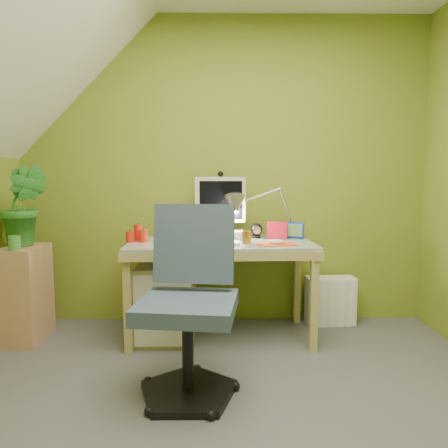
{
  "coord_description": "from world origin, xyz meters",
  "views": [
    {
      "loc": [
        -0.03,
        -1.68,
        1.15
      ],
      "look_at": [
        0.0,
        1.0,
        0.85
      ],
      "focal_mm": 33.0,
      "sensor_mm": 36.0,
      "label": 1
    }
  ],
  "objects_px": {
    "potted_plant": "(24,205)",
    "monitor": "(221,204)",
    "radiator": "(330,301)",
    "task_chair": "(187,303)",
    "desk_lamp": "(280,202)",
    "desk": "(221,289)",
    "side_ledge": "(25,294)"
  },
  "relations": [
    {
      "from": "potted_plant",
      "to": "monitor",
      "type": "bearing_deg",
      "value": 8.31
    },
    {
      "from": "potted_plant",
      "to": "radiator",
      "type": "bearing_deg",
      "value": 6.4
    },
    {
      "from": "task_chair",
      "to": "desk_lamp",
      "type": "bearing_deg",
      "value": 65.54
    },
    {
      "from": "desk",
      "to": "task_chair",
      "type": "height_order",
      "value": "task_chair"
    },
    {
      "from": "radiator",
      "to": "desk_lamp",
      "type": "bearing_deg",
      "value": -176.21
    },
    {
      "from": "desk_lamp",
      "to": "potted_plant",
      "type": "distance_m",
      "value": 1.84
    },
    {
      "from": "desk_lamp",
      "to": "task_chair",
      "type": "bearing_deg",
      "value": -108.28
    },
    {
      "from": "desk_lamp",
      "to": "side_ledge",
      "type": "height_order",
      "value": "desk_lamp"
    },
    {
      "from": "desk",
      "to": "potted_plant",
      "type": "height_order",
      "value": "potted_plant"
    },
    {
      "from": "side_ledge",
      "to": "potted_plant",
      "type": "xyz_separation_m",
      "value": [
        0.0,
        0.05,
        0.62
      ]
    },
    {
      "from": "side_ledge",
      "to": "radiator",
      "type": "bearing_deg",
      "value": 7.66
    },
    {
      "from": "task_chair",
      "to": "side_ledge",
      "type": "bearing_deg",
      "value": 154.55
    },
    {
      "from": "desk",
      "to": "monitor",
      "type": "bearing_deg",
      "value": 88.31
    },
    {
      "from": "task_chair",
      "to": "radiator",
      "type": "distance_m",
      "value": 1.53
    },
    {
      "from": "desk",
      "to": "side_ledge",
      "type": "bearing_deg",
      "value": -178.72
    },
    {
      "from": "monitor",
      "to": "side_ledge",
      "type": "height_order",
      "value": "monitor"
    },
    {
      "from": "desk",
      "to": "monitor",
      "type": "relative_size",
      "value": 2.57
    },
    {
      "from": "side_ledge",
      "to": "task_chair",
      "type": "relative_size",
      "value": 0.67
    },
    {
      "from": "desk_lamp",
      "to": "task_chair",
      "type": "distance_m",
      "value": 1.29
    },
    {
      "from": "monitor",
      "to": "desk_lamp",
      "type": "height_order",
      "value": "desk_lamp"
    },
    {
      "from": "desk_lamp",
      "to": "potted_plant",
      "type": "xyz_separation_m",
      "value": [
        -1.83,
        -0.2,
        -0.01
      ]
    },
    {
      "from": "potted_plant",
      "to": "radiator",
      "type": "relative_size",
      "value": 1.5
    },
    {
      "from": "monitor",
      "to": "side_ledge",
      "type": "xyz_separation_m",
      "value": [
        -1.38,
        -0.25,
        -0.61
      ]
    },
    {
      "from": "potted_plant",
      "to": "task_chair",
      "type": "height_order",
      "value": "potted_plant"
    },
    {
      "from": "desk_lamp",
      "to": "side_ledge",
      "type": "xyz_separation_m",
      "value": [
        -1.83,
        -0.25,
        -0.64
      ]
    },
    {
      "from": "monitor",
      "to": "potted_plant",
      "type": "relative_size",
      "value": 0.89
    },
    {
      "from": "desk_lamp",
      "to": "radiator",
      "type": "bearing_deg",
      "value": 20.21
    },
    {
      "from": "side_ledge",
      "to": "task_chair",
      "type": "xyz_separation_m",
      "value": [
        1.2,
        -0.77,
        0.17
      ]
    },
    {
      "from": "task_chair",
      "to": "radiator",
      "type": "height_order",
      "value": "task_chair"
    },
    {
      "from": "radiator",
      "to": "desk",
      "type": "bearing_deg",
      "value": -168.19
    },
    {
      "from": "side_ledge",
      "to": "task_chair",
      "type": "height_order",
      "value": "task_chair"
    },
    {
      "from": "potted_plant",
      "to": "radiator",
      "type": "height_order",
      "value": "potted_plant"
    }
  ]
}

